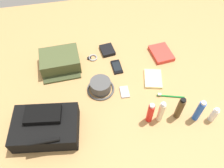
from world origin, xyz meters
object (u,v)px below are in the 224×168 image
(toiletry_pouch, at_px, (60,61))
(sunscreen_spray, at_px, (150,113))
(media_player, at_px, (125,92))
(notepad, at_px, (153,79))
(backpack, at_px, (46,126))
(paperback_novel, at_px, (161,53))
(cell_phone, at_px, (117,67))
(lotion_bottle, at_px, (161,112))
(wristwatch, at_px, (92,58))
(toothpaste_tube, at_px, (214,115))
(toothbrush, at_px, (169,96))
(deodorant_spray, at_px, (199,111))
(wallet, at_px, (107,50))
(bucket_hat, at_px, (101,86))
(cologne_bottle, at_px, (180,108))

(toiletry_pouch, height_order, sunscreen_spray, sunscreen_spray)
(media_player, distance_m, notepad, 0.21)
(backpack, relative_size, media_player, 4.38)
(paperback_novel, relative_size, cell_phone, 1.53)
(lotion_bottle, height_order, wristwatch, lotion_bottle)
(cell_phone, bearing_deg, lotion_bottle, 110.14)
(toothpaste_tube, bearing_deg, toothbrush, -46.74)
(toiletry_pouch, distance_m, deodorant_spray, 0.92)
(toiletry_pouch, height_order, wallet, toiletry_pouch)
(bucket_hat, xyz_separation_m, toothpaste_tube, (-0.59, 0.33, 0.02))
(wallet, bearing_deg, backpack, 44.13)
(toothbrush, relative_size, notepad, 1.10)
(lotion_bottle, relative_size, paperback_novel, 0.90)
(cologne_bottle, relative_size, wallet, 1.55)
(media_player, bearing_deg, wallet, -83.80)
(bucket_hat, distance_m, paperback_novel, 0.52)
(toothpaste_tube, relative_size, media_player, 1.29)
(toiletry_pouch, height_order, toothpaste_tube, toothpaste_tube)
(toothpaste_tube, bearing_deg, lotion_bottle, -11.49)
(paperback_novel, bearing_deg, toothpaste_tube, 102.11)
(deodorant_spray, relative_size, cologne_bottle, 0.99)
(paperback_novel, bearing_deg, wallet, -15.90)
(bucket_hat, height_order, media_player, bucket_hat)
(sunscreen_spray, distance_m, paperback_novel, 0.54)
(toiletry_pouch, relative_size, deodorant_spray, 1.55)
(paperback_novel, bearing_deg, cologne_bottle, 82.09)
(media_player, height_order, notepad, notepad)
(toothpaste_tube, xyz_separation_m, toothbrush, (0.18, -0.19, -0.05))
(sunscreen_spray, xyz_separation_m, cell_phone, (0.10, -0.42, -0.07))
(paperback_novel, height_order, notepad, paperback_novel)
(cologne_bottle, bearing_deg, deodorant_spray, 160.29)
(deodorant_spray, distance_m, paperback_novel, 0.53)
(lotion_bottle, bearing_deg, deodorant_spray, 170.38)
(bucket_hat, height_order, cell_phone, bucket_hat)
(toothpaste_tube, height_order, media_player, toothpaste_tube)
(toothpaste_tube, xyz_separation_m, wristwatch, (0.60, -0.60, -0.05))
(lotion_bottle, relative_size, notepad, 1.11)
(cologne_bottle, height_order, wristwatch, cologne_bottle)
(toothpaste_tube, xyz_separation_m, cologne_bottle, (0.19, -0.06, 0.03))
(notepad, bearing_deg, backpack, 33.25)
(toothbrush, bearing_deg, notepad, -69.03)
(cell_phone, xyz_separation_m, wallet, (0.03, -0.16, 0.01))
(wallet, bearing_deg, wristwatch, 15.36)
(toiletry_pouch, height_order, deodorant_spray, deodorant_spray)
(sunscreen_spray, height_order, wallet, sunscreen_spray)
(deodorant_spray, xyz_separation_m, sunscreen_spray, (0.26, -0.04, -0.01))
(deodorant_spray, height_order, wristwatch, deodorant_spray)
(backpack, height_order, toothbrush, backpack)
(backpack, height_order, cologne_bottle, cologne_bottle)
(cell_phone, distance_m, media_player, 0.21)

